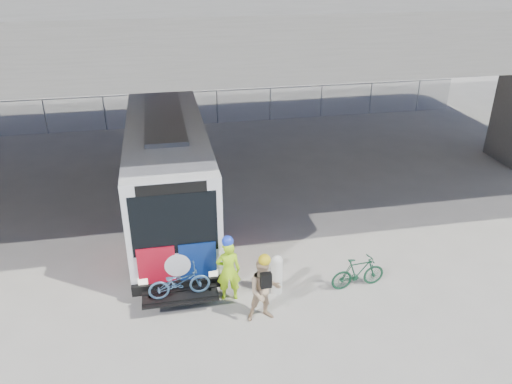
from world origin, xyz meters
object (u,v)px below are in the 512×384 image
object	(u,v)px
bus	(166,150)
cyclist_tan	(264,289)
cyclist_hivis	(228,269)
bike_parked	(358,273)
bollard	(277,273)

from	to	relation	value
bus	cyclist_tan	size ratio (longest dim) A/B	6.51
cyclist_hivis	bike_parked	bearing A→B (deg)	179.78
bus	cyclist_hivis	world-z (taller)	bus
bus	cyclist_tan	xyz separation A→B (m)	(2.11, -7.35, -1.18)
bollard	cyclist_hivis	bearing A→B (deg)	180.00
bollard	cyclist_hivis	size ratio (longest dim) A/B	0.61
bus	bollard	distance (m)	7.03
cyclist_hivis	bollard	bearing A→B (deg)	-177.00
bus	cyclist_hivis	xyz separation A→B (m)	(1.34, -6.33, -1.15)
cyclist_hivis	bike_parked	xyz separation A→B (m)	(3.68, -0.21, -0.48)
cyclist_tan	bus	bearing A→B (deg)	104.47
bus	bike_parked	distance (m)	8.40
bollard	cyclist_tan	distance (m)	1.21
bus	cyclist_tan	bearing A→B (deg)	-73.96
bike_parked	cyclist_tan	bearing A→B (deg)	101.19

